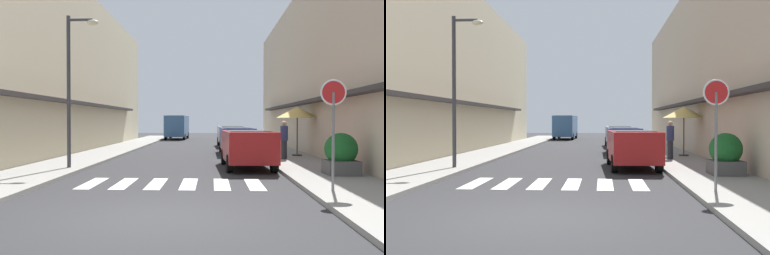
{
  "view_description": "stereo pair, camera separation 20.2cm",
  "coord_description": "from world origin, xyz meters",
  "views": [
    {
      "loc": [
        1.14,
        -7.65,
        1.85
      ],
      "look_at": [
        0.23,
        10.94,
        1.54
      ],
      "focal_mm": 38.09,
      "sensor_mm": 36.0,
      "label": 1
    },
    {
      "loc": [
        1.34,
        -7.64,
        1.85
      ],
      "look_at": [
        0.23,
        10.94,
        1.54
      ],
      "focal_mm": 38.09,
      "sensor_mm": 36.0,
      "label": 2
    }
  ],
  "objects": [
    {
      "name": "pedestrian_walking_near",
      "position": [
        4.4,
        10.88,
        1.03
      ],
      "size": [
        0.34,
        0.34,
        1.73
      ],
      "rotation": [
        0.0,
        0.0,
        1.39
      ],
      "color": "#282B33",
      "rests_on": "sidewalk_right"
    },
    {
      "name": "delivery_van",
      "position": [
        -2.36,
        33.18,
        1.41
      ],
      "size": [
        2.13,
        5.46,
        2.37
      ],
      "color": "#33598C",
      "rests_on": "ground_plane"
    },
    {
      "name": "planter_corner",
      "position": [
        5.3,
        5.64,
        0.77
      ],
      "size": [
        1.04,
        1.04,
        1.34
      ],
      "color": "#4C4C4C",
      "rests_on": "sidewalk_right"
    },
    {
      "name": "parked_car_near",
      "position": [
        2.51,
        8.27,
        0.92
      ],
      "size": [
        1.96,
        4.27,
        1.47
      ],
      "color": "maroon",
      "rests_on": "ground_plane"
    },
    {
      "name": "parked_car_mid",
      "position": [
        2.51,
        15.07,
        0.92
      ],
      "size": [
        1.86,
        4.12,
        1.47
      ],
      "color": "navy",
      "rests_on": "ground_plane"
    },
    {
      "name": "crosswalk",
      "position": [
        -0.0,
        4.14,
        0.01
      ],
      "size": [
        5.2,
        2.2,
        0.01
      ],
      "color": "silver",
      "rests_on": "ground_plane"
    },
    {
      "name": "parked_car_far",
      "position": [
        2.51,
        21.35,
        0.92
      ],
      "size": [
        1.95,
        4.39,
        1.47
      ],
      "color": "silver",
      "rests_on": "ground_plane"
    },
    {
      "name": "cafe_umbrella",
      "position": [
        5.37,
        12.74,
        2.26
      ],
      "size": [
        2.04,
        2.04,
        2.43
      ],
      "color": "#262626",
      "rests_on": "sidewalk_right"
    },
    {
      "name": "building_row_right",
      "position": [
        8.68,
        15.21,
        4.72
      ],
      "size": [
        5.5,
        34.43,
        9.44
      ],
      "color": "#C6B299",
      "rests_on": "ground_plane"
    },
    {
      "name": "sidewalk_right",
      "position": [
        4.87,
        14.41,
        0.06
      ],
      "size": [
        2.62,
        50.45,
        0.12
      ],
      "primitive_type": "cube",
      "color": "gray",
      "rests_on": "ground_plane"
    },
    {
      "name": "round_street_sign",
      "position": [
        4.15,
        2.59,
        2.23
      ],
      "size": [
        0.65,
        0.07,
        2.76
      ],
      "color": "slate",
      "rests_on": "sidewalk_right"
    },
    {
      "name": "ground_plane",
      "position": [
        0.0,
        14.41,
        0.0
      ],
      "size": [
        79.27,
        79.27,
        0.0
      ],
      "primitive_type": "plane",
      "color": "#2B2B2D"
    },
    {
      "name": "street_lamp",
      "position": [
        -3.97,
        7.18,
        3.53
      ],
      "size": [
        1.19,
        0.28,
        5.6
      ],
      "color": "#38383D",
      "rests_on": "sidewalk_left"
    },
    {
      "name": "building_row_left",
      "position": [
        -8.68,
        15.21,
        4.77
      ],
      "size": [
        5.5,
        34.43,
        9.54
      ],
      "color": "beige",
      "rests_on": "ground_plane"
    },
    {
      "name": "sidewalk_left",
      "position": [
        -4.87,
        14.41,
        0.06
      ],
      "size": [
        2.62,
        50.45,
        0.12
      ],
      "primitive_type": "cube",
      "color": "gray",
      "rests_on": "ground_plane"
    }
  ]
}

